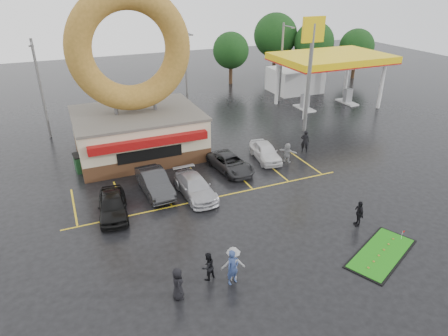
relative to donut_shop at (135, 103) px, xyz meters
name	(u,v)px	position (x,y,z in m)	size (l,w,h in m)	color
ground	(234,223)	(3.00, -12.97, -4.46)	(120.00, 120.00, 0.00)	black
donut_shop	(135,103)	(0.00, 0.00, 0.00)	(10.20, 8.70, 13.50)	#472B19
gas_station	(315,69)	(23.00, 7.97, -0.77)	(12.30, 13.65, 5.90)	silver
shell_sign	(311,54)	(16.00, -0.97, 2.91)	(2.20, 0.36, 10.60)	slate
streetlight_left	(41,88)	(-7.00, 6.95, 0.32)	(0.40, 2.21, 9.00)	slate
streetlight_mid	(186,72)	(7.00, 7.95, 0.32)	(0.40, 2.21, 9.00)	slate
streetlight_right	(282,61)	(19.00, 8.95, 0.32)	(0.40, 2.21, 9.00)	slate
tree_far_a	(314,42)	(29.00, 17.03, 0.72)	(5.60, 5.60, 8.00)	#332114
tree_far_b	(357,46)	(35.00, 15.03, 0.07)	(4.90, 4.90, 7.00)	#332114
tree_far_c	(275,35)	(25.00, 21.03, 1.37)	(6.30, 6.30, 9.00)	#332114
tree_far_d	(231,50)	(17.00, 19.03, 0.07)	(4.90, 4.90, 7.00)	#332114
car_black	(113,205)	(-3.72, -9.09, -3.72)	(1.75, 4.36, 1.49)	black
car_dgrey	(155,182)	(-0.53, -7.22, -3.69)	(1.65, 4.72, 1.55)	#29292B
car_silver	(195,187)	(1.92, -8.80, -3.78)	(1.92, 4.72, 1.37)	#B2B2B7
car_grey	(230,163)	(5.73, -6.18, -3.82)	(2.13, 4.62, 1.28)	#2A2A2C
car_white	(265,152)	(9.25, -5.40, -3.74)	(1.70, 4.23, 1.44)	silver
person_blue	(233,267)	(0.72, -17.74, -3.51)	(0.70, 0.46, 1.91)	navy
person_blackjkt	(208,266)	(-0.31, -16.99, -3.69)	(0.75, 0.59, 1.55)	black
person_hoodie	(233,264)	(0.85, -17.51, -3.52)	(1.22, 0.70, 1.89)	gray
person_bystander	(178,284)	(-2.08, -17.67, -3.61)	(0.83, 0.54, 1.70)	black
person_cameraman	(359,213)	(9.88, -16.10, -3.64)	(0.97, 0.40, 1.65)	black
person_walker_near	(287,153)	(10.65, -6.52, -3.64)	(1.52, 0.49, 1.64)	#9C9C9F
person_walker_far	(305,141)	(13.13, -5.32, -3.48)	(0.72, 0.47, 1.98)	black
dumpster	(87,162)	(-4.50, -1.56, -3.81)	(1.80, 1.20, 1.30)	#1B4724
putting_green	(381,253)	(9.19, -18.92, -4.42)	(5.40, 4.04, 0.62)	black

